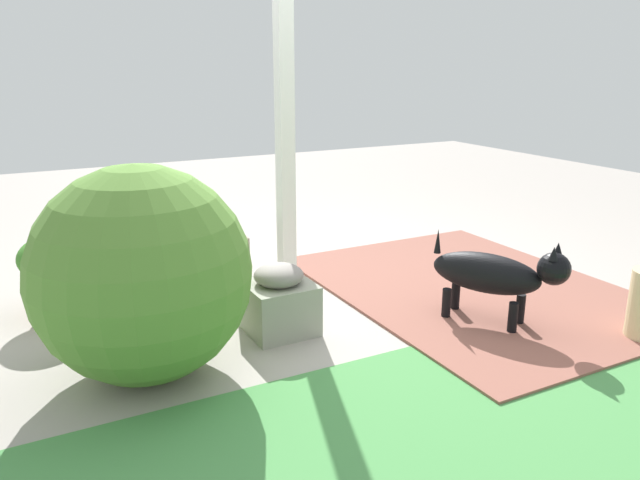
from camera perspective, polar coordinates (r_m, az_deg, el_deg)
The scene contains 9 objects.
ground_plane at distance 4.28m, azimuth 1.19°, elevation -4.46°, with size 12.00×12.00×0.00m, color #A79F97.
brick_path at distance 4.37m, azimuth 14.04°, elevation -4.37°, with size 1.80×2.40×0.02m, color #915749.
porch_pillar at distance 4.15m, azimuth -3.31°, elevation 12.48°, with size 0.10×0.10×2.48m, color white.
stone_planter_nearest at distance 4.57m, azimuth -9.75°, elevation -0.45°, with size 0.46×0.48×0.45m.
stone_planter_mid at distance 3.56m, azimuth -3.81°, elevation -5.67°, with size 0.38×0.37×0.41m.
round_shrub at distance 3.08m, azimuth -16.18°, elevation -3.04°, with size 1.06×1.06×1.06m, color #578634.
terracotta_pot_broad at distance 4.08m, azimuth -22.99°, elevation -2.29°, with size 0.47×0.47×0.51m.
terracotta_pot_tall at distance 4.69m, azimuth -18.50°, elevation -0.57°, with size 0.25×0.25×0.62m.
dog at distance 3.74m, azimuth 15.92°, elevation -3.03°, with size 0.53×0.76×0.55m.
Camera 1 is at (1.94, 3.50, 1.52)m, focal length 34.54 mm.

